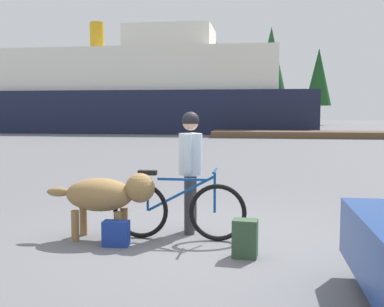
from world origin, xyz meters
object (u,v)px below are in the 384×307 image
Objects in this scene: person_cyclist at (191,161)px; backpack at (245,238)px; dog at (107,195)px; ferry_boat at (139,93)px; bicycle at (178,209)px; handbag_pannier at (116,233)px; sailboat_moored at (182,125)px.

person_cyclist is 1.49m from backpack.
dog is 1.91m from backpack.
dog is 31.96m from ferry_boat.
backpack is at bearing -73.20° from ferry_boat.
backpack is (1.80, -0.51, -0.37)m from dog.
bicycle is 0.85m from handbag_pannier.
backpack is 0.02× the size of ferry_boat.
ferry_boat is 3.09× the size of sailboat_moored.
handbag_pannier is (-1.60, 0.22, -0.06)m from backpack.
backpack is 1.37× the size of handbag_pannier.
sailboat_moored is (-6.26, 32.99, 0.26)m from backpack.
person_cyclist is 0.06× the size of ferry_boat.
backpack is 0.05× the size of sailboat_moored.
backpack is at bearing -79.25° from sailboat_moored.
backpack is at bearing -35.01° from bicycle.
person_cyclist is at bearing -74.02° from ferry_boat.
dog is 0.16× the size of sailboat_moored.
sailboat_moored is at bearing 98.10° from handbag_pannier.
handbag_pannier is 0.04× the size of sailboat_moored.
backpack is 32.95m from ferry_boat.
bicycle is at bearing -106.44° from person_cyclist.
handbag_pannier is at bearing -54.29° from dog.
bicycle reaches higher than backpack.
person_cyclist is 1.41m from handbag_pannier.
person_cyclist is 32.45m from sailboat_moored.
backpack is at bearing -15.69° from dog.
sailboat_moored reaches higher than dog.
ferry_boat is at bearing -154.19° from sailboat_moored.
handbag_pannier is at bearing -75.80° from ferry_boat.
backpack is 1.61m from handbag_pannier.
handbag_pannier is at bearing -136.02° from person_cyclist.
bicycle is 1.06× the size of person_cyclist.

